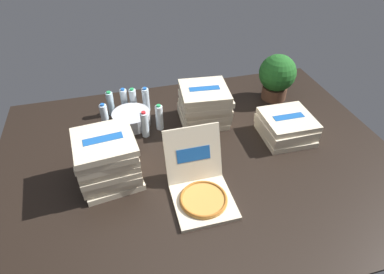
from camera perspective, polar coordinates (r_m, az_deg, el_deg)
name	(u,v)px	position (r m, az deg, el deg)	size (l,w,h in m)	color
ground_plane	(199,158)	(2.62, 1.17, -3.77)	(3.20, 2.40, 0.02)	black
open_pizza_box	(200,186)	(2.28, 1.47, -8.61)	(0.41, 0.56, 0.42)	beige
pizza_stack_center_far	(286,127)	(2.89, 16.32, 1.75)	(0.43, 0.44, 0.20)	beige
pizza_stack_left_near	(107,160)	(2.39, -14.71, -3.91)	(0.46, 0.46, 0.39)	beige
pizza_stack_right_near	(204,105)	(2.92, 2.19, 5.73)	(0.47, 0.46, 0.35)	beige
ice_bucket	(132,119)	(2.98, -10.64, 3.22)	(0.34, 0.34, 0.12)	#B7BABF
water_bottle_0	(124,101)	(3.14, -11.87, 6.31)	(0.07, 0.07, 0.25)	white
water_bottle_1	(133,101)	(3.13, -10.33, 6.36)	(0.07, 0.07, 0.25)	white
water_bottle_2	(105,116)	(2.96, -15.18, 3.54)	(0.07, 0.07, 0.25)	silver
water_bottle_3	(159,117)	(2.86, -5.79, 3.48)	(0.07, 0.07, 0.25)	white
water_bottle_4	(145,124)	(2.79, -8.34, 2.22)	(0.07, 0.07, 0.25)	silver
water_bottle_5	(111,104)	(3.12, -14.19, 5.73)	(0.07, 0.07, 0.25)	silver
water_bottle_6	(146,100)	(3.12, -8.15, 6.55)	(0.07, 0.07, 0.25)	silver
potted_plant	(277,76)	(3.33, 14.79, 10.42)	(0.36, 0.36, 0.46)	#513323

